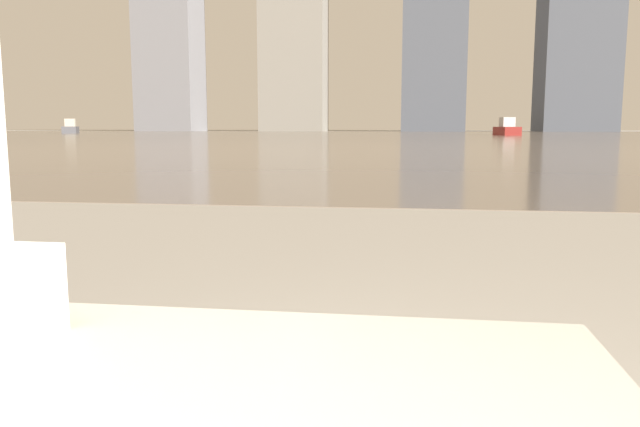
# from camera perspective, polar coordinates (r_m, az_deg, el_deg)

# --- Properties ---
(harbor_water) EXTENTS (180.00, 110.00, 0.01)m
(harbor_water) POSITION_cam_1_polar(r_m,az_deg,el_deg) (62.12, 7.73, 7.05)
(harbor_water) COLOR gray
(harbor_water) RESTS_ON ground_plane
(harbor_boat_0) EXTENTS (3.72, 5.38, 1.92)m
(harbor_boat_0) POSITION_cam_1_polar(r_m,az_deg,el_deg) (90.14, -21.84, 7.26)
(harbor_boat_0) COLOR #4C4C51
(harbor_boat_0) RESTS_ON harbor_water
(harbor_boat_4) EXTENTS (2.27, 5.12, 1.86)m
(harbor_boat_4) POSITION_cam_1_polar(r_m,az_deg,el_deg) (68.55, 16.71, 7.42)
(harbor_boat_4) COLOR maroon
(harbor_boat_4) RESTS_ON harbor_water
(skyline_tower_0) EXTENTS (11.24, 9.85, 34.77)m
(skyline_tower_0) POSITION_cam_1_polar(r_m,az_deg,el_deg) (127.90, -13.63, 15.15)
(skyline_tower_0) COLOR slate
(skyline_tower_0) RESTS_ON ground_plane
(skyline_tower_3) EXTENTS (12.60, 11.53, 26.95)m
(skyline_tower_3) POSITION_cam_1_polar(r_m,az_deg,el_deg) (122.28, 22.45, 13.28)
(skyline_tower_3) COLOR #4C515B
(skyline_tower_3) RESTS_ON ground_plane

